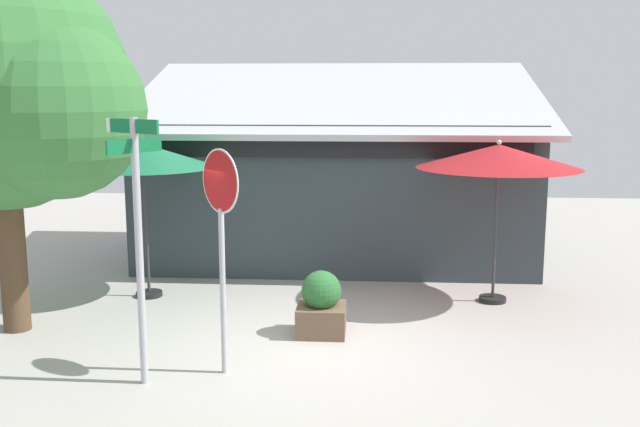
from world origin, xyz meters
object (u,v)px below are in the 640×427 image
(shade_tree, at_px, (12,90))
(stop_sign, at_px, (221,218))
(street_sign_post, at_px, (138,227))
(patio_umbrella_forest_green_left, at_px, (144,157))
(sidewalk_planter, at_px, (321,306))
(patio_umbrella_crimson_center, at_px, (498,157))

(shade_tree, bearing_deg, stop_sign, -22.29)
(stop_sign, bearing_deg, street_sign_post, -157.00)
(street_sign_post, bearing_deg, stop_sign, 23.00)
(stop_sign, relative_size, patio_umbrella_forest_green_left, 1.05)
(street_sign_post, xyz_separation_m, shade_tree, (-2.22, 1.65, 1.54))
(street_sign_post, xyz_separation_m, sidewalk_planter, (1.98, 1.89, -1.48))
(sidewalk_planter, bearing_deg, patio_umbrella_forest_green_left, 151.06)
(shade_tree, bearing_deg, patio_umbrella_forest_green_left, 58.72)
(stop_sign, height_order, shade_tree, shade_tree)
(stop_sign, relative_size, shade_tree, 0.52)
(street_sign_post, bearing_deg, shade_tree, 143.32)
(patio_umbrella_forest_green_left, bearing_deg, shade_tree, -121.28)
(street_sign_post, bearing_deg, patio_umbrella_crimson_center, 38.00)
(patio_umbrella_crimson_center, bearing_deg, shade_tree, -163.74)
(street_sign_post, xyz_separation_m, patio_umbrella_crimson_center, (4.69, 3.66, 0.49))
(patio_umbrella_forest_green_left, distance_m, patio_umbrella_crimson_center, 5.74)
(street_sign_post, distance_m, sidewalk_planter, 3.11)
(shade_tree, relative_size, sidewalk_planter, 5.73)
(stop_sign, xyz_separation_m, shade_tree, (-3.10, 1.27, 1.50))
(shade_tree, xyz_separation_m, sidewalk_planter, (4.20, 0.24, -3.02))
(street_sign_post, height_order, stop_sign, street_sign_post)
(patio_umbrella_crimson_center, xyz_separation_m, shade_tree, (-6.91, -2.01, 1.05))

